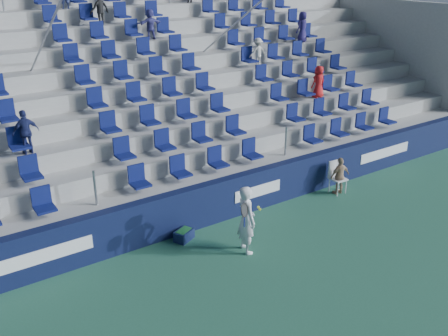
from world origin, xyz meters
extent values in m
plane|color=#2A6349|center=(0.00, 0.00, 0.00)|extent=(70.00, 70.00, 0.00)
cube|color=#10173C|center=(0.00, 3.15, 0.60)|extent=(24.00, 0.30, 1.20)
cube|color=white|center=(-5.00, 2.99, 0.62)|extent=(3.20, 0.02, 0.34)
cube|color=white|center=(1.50, 2.99, 0.62)|extent=(1.60, 0.02, 0.34)
cube|color=white|center=(7.00, 2.99, 0.62)|extent=(2.40, 0.02, 0.34)
cube|color=#A6A7A1|center=(0.00, 3.72, 0.60)|extent=(24.00, 0.85, 1.20)
cube|color=#A6A7A1|center=(0.00, 4.57, 0.85)|extent=(24.00, 0.85, 1.70)
cube|color=#A6A7A1|center=(0.00, 5.42, 1.10)|extent=(24.00, 0.85, 2.20)
cube|color=#A6A7A1|center=(0.00, 6.28, 1.35)|extent=(24.00, 0.85, 2.70)
cube|color=#A6A7A1|center=(0.00, 7.12, 1.60)|extent=(24.00, 0.85, 3.20)
cube|color=#A6A7A1|center=(0.00, 7.97, 1.85)|extent=(24.00, 0.85, 3.70)
cube|color=#A6A7A1|center=(0.00, 8.82, 2.10)|extent=(24.00, 0.85, 4.20)
cube|color=#A6A7A1|center=(0.00, 9.68, 2.35)|extent=(24.00, 0.85, 4.70)
cube|color=#A6A7A1|center=(0.00, 10.52, 2.60)|extent=(24.00, 0.85, 5.20)
cube|color=#A6A7A1|center=(0.00, 11.20, 3.10)|extent=(24.00, 0.50, 6.20)
cube|color=#A6A7A1|center=(11.85, 7.12, 2.60)|extent=(0.30, 7.65, 5.20)
cube|color=#0D154F|center=(0.00, 3.72, 1.55)|extent=(16.05, 0.50, 0.70)
cube|color=#0D154F|center=(0.00, 4.57, 2.05)|extent=(16.05, 0.50, 0.70)
cube|color=#0D154F|center=(0.00, 5.42, 2.55)|extent=(16.05, 0.50, 0.70)
cube|color=#0D154F|center=(0.00, 6.28, 3.05)|extent=(16.05, 0.50, 0.70)
cube|color=#0D154F|center=(0.00, 7.12, 3.55)|extent=(16.05, 0.50, 0.70)
cube|color=#0D154F|center=(0.00, 7.97, 4.05)|extent=(16.05, 0.50, 0.70)
cube|color=#0D154F|center=(0.00, 8.82, 4.55)|extent=(16.05, 0.50, 0.70)
cube|color=#0D154F|center=(0.00, 9.68, 5.05)|extent=(16.05, 0.50, 0.70)
cylinder|color=gray|center=(-3.00, 7.12, 4.35)|extent=(0.06, 7.68, 4.55)
cylinder|color=gray|center=(3.00, 7.12, 4.35)|extent=(0.06, 7.68, 4.55)
imported|color=#1A204E|center=(-4.00, 5.38, 2.76)|extent=(0.68, 0.33, 1.12)
imported|color=black|center=(-0.20, 9.62, 5.25)|extent=(0.79, 0.57, 1.11)
imported|color=#3C3B82|center=(1.22, 8.77, 4.71)|extent=(0.97, 0.42, 1.01)
imported|color=beige|center=(4.56, 7.08, 3.69)|extent=(0.69, 0.47, 0.99)
imported|color=red|center=(5.98, 5.38, 2.76)|extent=(0.56, 0.37, 1.12)
imported|color=#221B52|center=(7.42, 7.92, 4.29)|extent=(0.65, 0.50, 1.18)
imported|color=silver|center=(-0.07, 1.43, 0.88)|extent=(0.52, 0.70, 1.76)
cylinder|color=navy|center=(-0.32, 1.18, 1.02)|extent=(0.03, 0.03, 0.28)
torus|color=black|center=(-0.32, 1.18, 1.32)|extent=(0.30, 0.17, 0.28)
plane|color=#262626|center=(-0.32, 1.18, 1.32)|extent=(0.30, 0.16, 0.29)
sphere|color=#CEDF34|center=(0.18, 1.23, 1.17)|extent=(0.07, 0.07, 0.07)
sphere|color=#CEDF34|center=(0.18, 1.29, 1.20)|extent=(0.07, 0.07, 0.07)
cube|color=white|center=(4.30, 2.55, 0.47)|extent=(0.46, 0.46, 0.04)
cube|color=white|center=(4.30, 2.76, 0.74)|extent=(0.45, 0.06, 0.55)
cylinder|color=white|center=(4.12, 2.37, 0.22)|extent=(0.03, 0.03, 0.45)
cylinder|color=white|center=(4.48, 2.37, 0.22)|extent=(0.03, 0.03, 0.45)
cylinder|color=white|center=(4.12, 2.73, 0.22)|extent=(0.03, 0.03, 0.45)
cylinder|color=white|center=(4.48, 2.73, 0.22)|extent=(0.03, 0.03, 0.45)
imported|color=tan|center=(4.30, 2.50, 0.59)|extent=(0.72, 0.36, 1.18)
cube|color=#101A3D|center=(-1.09, 2.75, 0.14)|extent=(0.60, 0.52, 0.28)
cube|color=#1E662D|center=(-1.09, 2.75, 0.20)|extent=(0.48, 0.39, 0.17)
camera|label=1|loc=(-6.54, -7.12, 6.67)|focal=40.00mm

